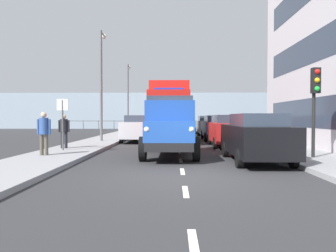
# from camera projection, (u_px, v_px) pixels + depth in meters

# --- Properties ---
(ground_plane) EXTENTS (80.00, 80.00, 0.00)m
(ground_plane) POSITION_uv_depth(u_px,v_px,m) (178.00, 142.00, 20.67)
(ground_plane) COLOR #2D2D30
(sidewalk_left) EXTENTS (2.58, 42.36, 0.15)m
(sidewalk_left) POSITION_uv_depth(u_px,v_px,m) (254.00, 141.00, 20.57)
(sidewalk_left) COLOR gray
(sidewalk_left) RESTS_ON ground_plane
(sidewalk_right) EXTENTS (2.58, 42.36, 0.15)m
(sidewalk_right) POSITION_uv_depth(u_px,v_px,m) (102.00, 141.00, 20.76)
(sidewalk_right) COLOR gray
(sidewalk_right) RESTS_ON ground_plane
(road_centreline_markings) EXTENTS (0.12, 38.33, 0.01)m
(road_centreline_markings) POSITION_uv_depth(u_px,v_px,m) (178.00, 143.00, 20.21)
(road_centreline_markings) COLOR silver
(road_centreline_markings) RESTS_ON ground_plane
(sea_horizon) EXTENTS (80.00, 0.80, 5.00)m
(sea_horizon) POSITION_uv_depth(u_px,v_px,m) (176.00, 111.00, 44.76)
(sea_horizon) COLOR #8C9EAD
(sea_horizon) RESTS_ON ground_plane
(seawall_railing) EXTENTS (28.08, 0.08, 1.20)m
(seawall_railing) POSITION_uv_depth(u_px,v_px,m) (176.00, 123.00, 41.21)
(seawall_railing) COLOR #4C5156
(seawall_railing) RESTS_ON ground_plane
(truck_vintage_blue) EXTENTS (2.17, 5.64, 2.43)m
(truck_vintage_blue) POSITION_uv_depth(u_px,v_px,m) (170.00, 128.00, 12.90)
(truck_vintage_blue) COLOR black
(truck_vintage_blue) RESTS_ON ground_plane
(lorry_cargo_red) EXTENTS (2.58, 8.20, 3.87)m
(lorry_cargo_red) POSITION_uv_depth(u_px,v_px,m) (170.00, 110.00, 21.52)
(lorry_cargo_red) COLOR red
(lorry_cargo_red) RESTS_ON ground_plane
(car_black_kerbside_near) EXTENTS (1.88, 4.52, 1.72)m
(car_black_kerbside_near) POSITION_uv_depth(u_px,v_px,m) (255.00, 137.00, 11.42)
(car_black_kerbside_near) COLOR black
(car_black_kerbside_near) RESTS_ON ground_plane
(car_red_kerbside_1) EXTENTS (1.87, 4.35, 1.72)m
(car_red_kerbside_1) POSITION_uv_depth(u_px,v_px,m) (228.00, 130.00, 17.32)
(car_red_kerbside_1) COLOR #B21E1E
(car_red_kerbside_1) RESTS_ON ground_plane
(car_navy_kerbside_2) EXTENTS (1.78, 4.38, 1.72)m
(car_navy_kerbside_2) POSITION_uv_depth(u_px,v_px,m) (215.00, 127.00, 22.54)
(car_navy_kerbside_2) COLOR navy
(car_navy_kerbside_2) RESTS_ON ground_plane
(car_grey_kerbside_3) EXTENTS (1.77, 4.12, 1.72)m
(car_grey_kerbside_3) POSITION_uv_depth(u_px,v_px,m) (206.00, 125.00, 28.83)
(car_grey_kerbside_3) COLOR slate
(car_grey_kerbside_3) RESTS_ON ground_plane
(car_silver_oppositeside_0) EXTENTS (1.80, 4.52, 1.72)m
(car_silver_oppositeside_0) POSITION_uv_depth(u_px,v_px,m) (137.00, 128.00, 20.94)
(car_silver_oppositeside_0) COLOR #B7BABF
(car_silver_oppositeside_0) RESTS_ON ground_plane
(car_white_oppositeside_1) EXTENTS (1.88, 4.13, 1.72)m
(car_white_oppositeside_1) POSITION_uv_depth(u_px,v_px,m) (146.00, 125.00, 27.56)
(car_white_oppositeside_1) COLOR white
(car_white_oppositeside_1) RESTS_ON ground_plane
(pedestrian_couple_a) EXTENTS (0.53, 0.34, 1.64)m
(pedestrian_couple_a) POSITION_uv_depth(u_px,v_px,m) (44.00, 130.00, 12.23)
(pedestrian_couple_a) COLOR #4C473D
(pedestrian_couple_a) RESTS_ON sidewalk_right
(pedestrian_by_lamp) EXTENTS (0.53, 0.34, 1.57)m
(pedestrian_by_lamp) POSITION_uv_depth(u_px,v_px,m) (64.00, 129.00, 14.99)
(pedestrian_by_lamp) COLOR black
(pedestrian_by_lamp) RESTS_ON sidewalk_right
(traffic_light_near) EXTENTS (0.28, 0.41, 3.20)m
(traffic_light_near) POSITION_uv_depth(u_px,v_px,m) (315.00, 93.00, 11.44)
(traffic_light_near) COLOR black
(traffic_light_near) RESTS_ON sidewalk_left
(lamp_post_promenade) EXTENTS (0.32, 1.14, 6.79)m
(lamp_post_promenade) POSITION_uv_depth(u_px,v_px,m) (102.00, 76.00, 19.92)
(lamp_post_promenade) COLOR #59595B
(lamp_post_promenade) RESTS_ON sidewalk_right
(lamp_post_far) EXTENTS (0.32, 1.14, 6.55)m
(lamp_post_far) POSITION_uv_depth(u_px,v_px,m) (128.00, 92.00, 31.06)
(lamp_post_far) COLOR #59595B
(lamp_post_far) RESTS_ON sidewalk_right
(street_sign) EXTENTS (0.50, 0.07, 2.25)m
(street_sign) POSITION_uv_depth(u_px,v_px,m) (63.00, 115.00, 14.10)
(street_sign) COLOR #4C4C4C
(street_sign) RESTS_ON sidewalk_right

